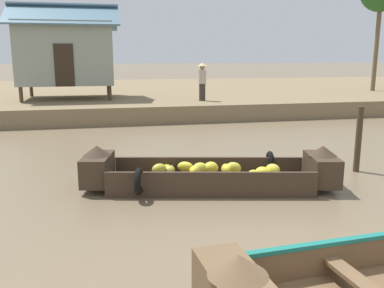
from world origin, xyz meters
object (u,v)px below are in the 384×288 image
Objects in this scene: vendor_person at (202,80)px; mooring_post at (358,139)px; banana_boat at (210,174)px; stilt_house_mid_left at (66,52)px.

vendor_person reaches higher than mooring_post.
stilt_house_mid_left is (-3.58, 12.49, 2.53)m from banana_boat.
stilt_house_mid_left is 2.91× the size of vendor_person.
vendor_person is 1.09× the size of mooring_post.
banana_boat is 3.11× the size of vendor_person.
stilt_house_mid_left reaches higher than mooring_post.
mooring_post is at bearing -58.84° from stilt_house_mid_left.
vendor_person reaches higher than banana_boat.
mooring_post is (3.67, 0.50, 0.46)m from banana_boat.
mooring_post is (7.25, -11.99, -2.07)m from stilt_house_mid_left.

